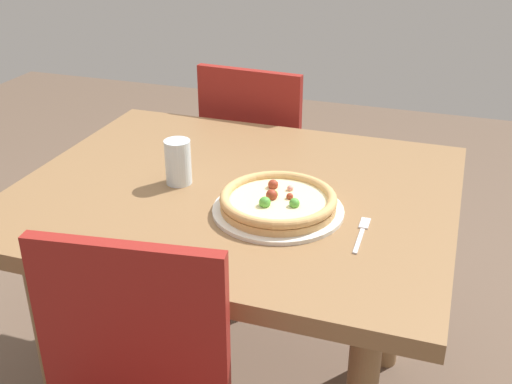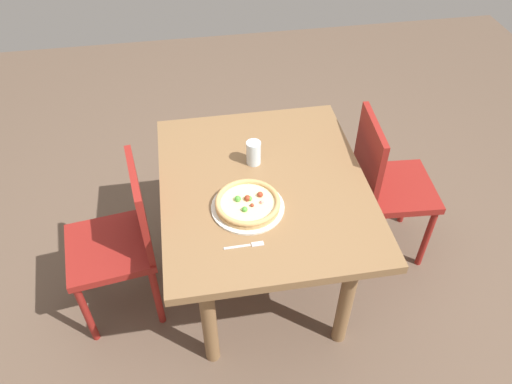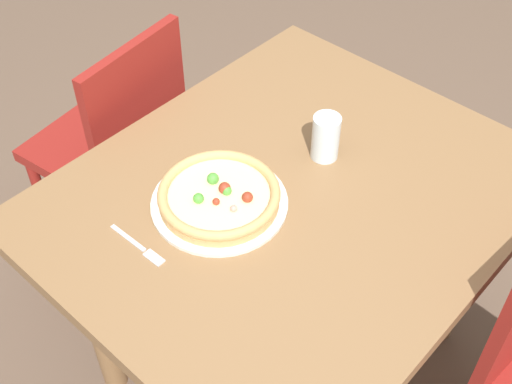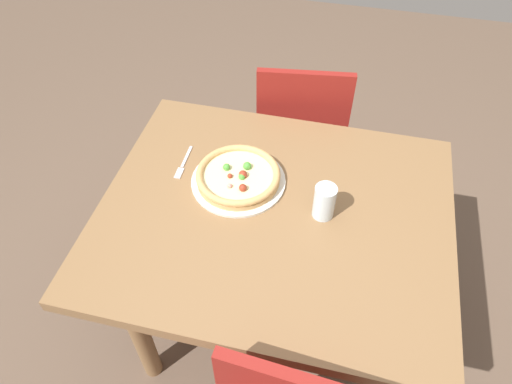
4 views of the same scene
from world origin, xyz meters
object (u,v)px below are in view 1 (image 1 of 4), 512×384
at_px(plate, 278,210).
at_px(chair_far, 262,164).
at_px(pizza, 278,201).
at_px(drinking_glass, 178,162).
at_px(fork, 362,232).
at_px(dining_table, 236,222).

bearing_deg(plate, chair_far, 110.89).
distance_m(plate, pizza, 0.03).
bearing_deg(drinking_glass, plate, -14.02).
relative_size(chair_far, fork, 5.43).
distance_m(plate, drinking_glass, 0.31).
bearing_deg(dining_table, plate, -33.64).
xyz_separation_m(pizza, drinking_glass, (-0.30, 0.07, 0.03)).
bearing_deg(drinking_glass, chair_far, 90.13).
xyz_separation_m(chair_far, drinking_glass, (0.00, -0.71, 0.31)).
distance_m(dining_table, drinking_glass, 0.23).
distance_m(pizza, fork, 0.22).
relative_size(chair_far, pizza, 3.14).
height_order(chair_far, fork, chair_far).
height_order(dining_table, chair_far, chair_far).
relative_size(dining_table, pizza, 3.98).
bearing_deg(fork, plate, 79.83).
xyz_separation_m(dining_table, drinking_glass, (-0.15, -0.02, 0.17)).
bearing_deg(chair_far, drinking_glass, -85.94).
distance_m(fork, drinking_glass, 0.53).
distance_m(chair_far, pizza, 0.89).
xyz_separation_m(dining_table, pizza, (0.15, -0.10, 0.14)).
bearing_deg(plate, fork, -9.16).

